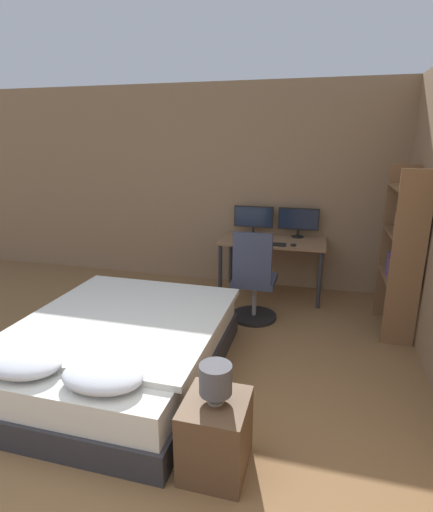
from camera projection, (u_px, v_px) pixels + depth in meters
wall_back at (242, 188)px, 5.44m from camera, size 12.00×0.06×2.70m
bed at (121, 348)px, 3.44m from camera, size 1.65×2.07×0.59m
nightstand at (216, 435)px, 2.45m from camera, size 0.39×0.43×0.48m
bedside_lamp at (216, 380)px, 2.34m from camera, size 0.20×0.20×0.25m
desk at (272, 247)px, 5.13m from camera, size 1.33×0.69×0.74m
monitor_left at (254, 218)px, 5.34m from camera, size 0.52×0.16×0.39m
monitor_right at (298, 220)px, 5.19m from camera, size 0.52×0.16×0.39m
keyboard at (270, 244)px, 4.88m from camera, size 0.38×0.13×0.02m
computer_mouse at (293, 245)px, 4.81m from camera, size 0.07×0.05×0.04m
office_chair at (254, 285)px, 4.44m from camera, size 0.52×0.52×1.05m
bookshelf at (403, 249)px, 4.02m from camera, size 0.31×0.73×1.74m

